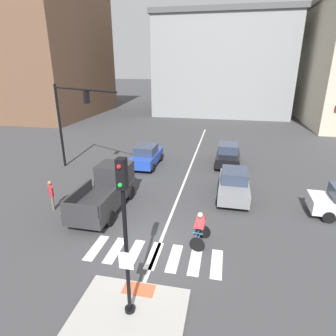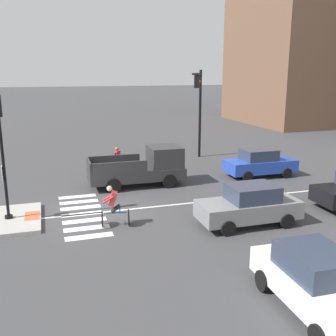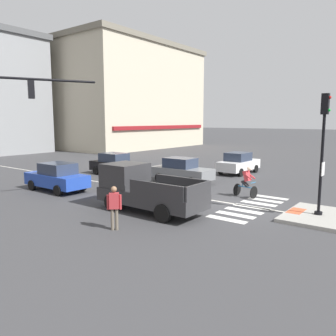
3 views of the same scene
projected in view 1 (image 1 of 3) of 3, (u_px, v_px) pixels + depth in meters
The scene contains 21 objects.
ground_plane at pixel (158, 246), 12.22m from camera, with size 300.00×300.00×0.00m, color #3D3D3F.
traffic_island at pixel (130, 312), 8.84m from camera, with size 3.48×2.53×0.15m, color #A3A099.
tactile_pad_front at pixel (139, 289), 9.65m from camera, with size 1.10×0.60×0.01m, color #DB5B38.
signal_pole at pixel (125, 227), 7.77m from camera, with size 0.44×0.38×5.01m.
crosswalk_stripe_a at pixel (96, 248), 12.10m from camera, with size 0.44×1.80×0.01m, color silver.
crosswalk_stripe_b at pixel (115, 250), 11.93m from camera, with size 0.44×1.80×0.01m, color silver.
crosswalk_stripe_c at pixel (134, 253), 11.77m from camera, with size 0.44×1.80×0.01m, color silver.
crosswalk_stripe_d at pixel (154, 255), 11.61m from camera, with size 0.44×1.80×0.01m, color silver.
crosswalk_stripe_e at pixel (174, 258), 11.44m from camera, with size 0.44×1.80×0.01m, color silver.
crosswalk_stripe_f at pixel (195, 261), 11.28m from camera, with size 0.44×1.80×0.01m, color silver.
crosswalk_stripe_g at pixel (217, 264), 11.11m from camera, with size 0.44×1.80×0.01m, color silver.
lane_centre_line at pixel (190, 168), 21.40m from camera, with size 0.14×28.00×0.01m, color silver.
traffic_light_mast at pixel (69, 114), 19.75m from camera, with size 5.85×2.91×6.14m.
building_corner_left at pixel (223, 65), 46.67m from camera, with size 20.37×18.84×14.61m.
building_corner_right at pixel (42, 46), 41.53m from camera, with size 15.28×19.46×19.99m.
car_black_eastbound_far at pixel (228, 155), 21.96m from camera, with size 1.91×4.13×1.64m.
car_grey_eastbound_mid at pixel (234, 184), 16.52m from camera, with size 1.86×4.11×1.64m.
car_blue_westbound_far at pixel (146, 156), 21.72m from camera, with size 1.85×4.10×1.64m.
pickup_truck_charcoal_westbound_near at pixel (107, 190), 15.37m from camera, with size 2.09×5.11×2.08m.
cyclist at pixel (200, 228), 11.96m from camera, with size 0.83×1.18×1.68m.
pedestrian_at_curb_left at pixel (51, 193), 14.97m from camera, with size 0.40×0.43×1.67m.
Camera 1 is at (2.55, -10.00, 7.37)m, focal length 30.15 mm.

